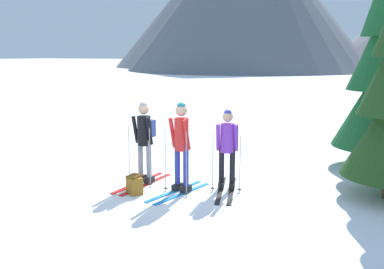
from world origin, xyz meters
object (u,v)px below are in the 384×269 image
(skier_in_black, at_px, (145,138))
(skier_in_red, at_px, (181,143))
(skier_in_purple, at_px, (227,147))
(backpack_on_snow_front, at_px, (134,185))

(skier_in_black, distance_m, skier_in_red, 0.99)
(skier_in_red, bearing_deg, skier_in_black, 167.33)
(skier_in_red, xyz_separation_m, skier_in_purple, (0.77, 0.53, -0.12))
(skier_in_purple, bearing_deg, skier_in_black, -169.71)
(skier_in_red, xyz_separation_m, backpack_on_snow_front, (-0.79, -0.50, -0.82))
(backpack_on_snow_front, bearing_deg, skier_in_red, 32.19)
(skier_in_red, relative_size, skier_in_purple, 1.02)
(skier_in_purple, bearing_deg, skier_in_red, -145.18)
(backpack_on_snow_front, bearing_deg, skier_in_black, 104.40)
(skier_in_red, height_order, skier_in_purple, skier_in_red)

